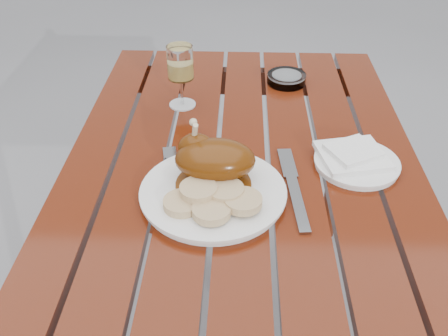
{
  "coord_description": "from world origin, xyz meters",
  "views": [
    {
      "loc": [
        -0.01,
        -0.94,
        1.4
      ],
      "look_at": [
        -0.04,
        -0.09,
        0.78
      ],
      "focal_mm": 40.0,
      "sensor_mm": 36.0,
      "label": 1
    }
  ],
  "objects_px": {
    "ashtray": "(286,79)",
    "table": "(239,269)",
    "wine_glass": "(181,77)",
    "dinner_plate": "(213,193)",
    "side_plate": "(357,163)"
  },
  "relations": [
    {
      "from": "table",
      "to": "ashtray",
      "type": "xyz_separation_m",
      "value": [
        0.12,
        0.38,
        0.39
      ]
    },
    {
      "from": "table",
      "to": "ashtray",
      "type": "bearing_deg",
      "value": 71.91
    },
    {
      "from": "wine_glass",
      "to": "ashtray",
      "type": "relative_size",
      "value": 1.49
    },
    {
      "from": "wine_glass",
      "to": "side_plate",
      "type": "height_order",
      "value": "wine_glass"
    },
    {
      "from": "table",
      "to": "wine_glass",
      "type": "distance_m",
      "value": 0.54
    },
    {
      "from": "table",
      "to": "wine_glass",
      "type": "height_order",
      "value": "wine_glass"
    },
    {
      "from": "table",
      "to": "wine_glass",
      "type": "bearing_deg",
      "value": 124.43
    },
    {
      "from": "table",
      "to": "wine_glass",
      "type": "xyz_separation_m",
      "value": [
        -0.16,
        0.24,
        0.46
      ]
    },
    {
      "from": "dinner_plate",
      "to": "wine_glass",
      "type": "distance_m",
      "value": 0.4
    },
    {
      "from": "side_plate",
      "to": "table",
      "type": "bearing_deg",
      "value": 173.92
    },
    {
      "from": "wine_glass",
      "to": "dinner_plate",
      "type": "bearing_deg",
      "value": -74.92
    },
    {
      "from": "side_plate",
      "to": "dinner_plate",
      "type": "bearing_deg",
      "value": -159.11
    },
    {
      "from": "table",
      "to": "dinner_plate",
      "type": "xyz_separation_m",
      "value": [
        -0.06,
        -0.15,
        0.38
      ]
    },
    {
      "from": "ashtray",
      "to": "table",
      "type": "bearing_deg",
      "value": -108.09
    },
    {
      "from": "dinner_plate",
      "to": "ashtray",
      "type": "distance_m",
      "value": 0.56
    }
  ]
}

